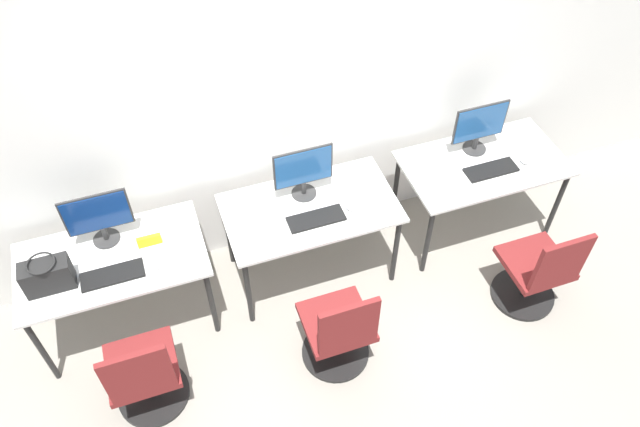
{
  "coord_description": "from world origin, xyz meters",
  "views": [
    {
      "loc": [
        -0.93,
        -2.5,
        3.99
      ],
      "look_at": [
        0.0,
        0.14,
        0.88
      ],
      "focal_mm": 35.0,
      "sensor_mm": 36.0,
      "label": 1
    }
  ],
  "objects_px": {
    "office_chair_left": "(145,377)",
    "office_chair_center": "(339,333)",
    "mouse_left": "(157,264)",
    "monitor_center": "(303,171)",
    "mouse_center": "(350,206)",
    "mouse_right": "(524,160)",
    "handbag": "(47,275)",
    "monitor_left": "(98,217)",
    "office_chair_right": "(537,273)",
    "keyboard_right": "(491,170)",
    "keyboard_center": "(316,219)",
    "monitor_right": "(479,126)",
    "keyboard_left": "(113,275)"
  },
  "relations": [
    {
      "from": "mouse_center",
      "to": "office_chair_right",
      "type": "height_order",
      "value": "office_chair_right"
    },
    {
      "from": "monitor_right",
      "to": "keyboard_right",
      "type": "height_order",
      "value": "monitor_right"
    },
    {
      "from": "office_chair_left",
      "to": "monitor_right",
      "type": "distance_m",
      "value": 2.95
    },
    {
      "from": "mouse_right",
      "to": "handbag",
      "type": "height_order",
      "value": "handbag"
    },
    {
      "from": "monitor_right",
      "to": "office_chair_right",
      "type": "bearing_deg",
      "value": -87.06
    },
    {
      "from": "mouse_right",
      "to": "handbag",
      "type": "xyz_separation_m",
      "value": [
        -3.45,
        -0.01,
        0.1
      ]
    },
    {
      "from": "office_chair_left",
      "to": "office_chair_center",
      "type": "bearing_deg",
      "value": -4.78
    },
    {
      "from": "keyboard_left",
      "to": "office_chair_center",
      "type": "height_order",
      "value": "office_chair_center"
    },
    {
      "from": "keyboard_center",
      "to": "mouse_center",
      "type": "xyz_separation_m",
      "value": [
        0.26,
        0.03,
        0.01
      ]
    },
    {
      "from": "keyboard_center",
      "to": "mouse_center",
      "type": "relative_size",
      "value": 4.47
    },
    {
      "from": "mouse_left",
      "to": "keyboard_center",
      "type": "bearing_deg",
      "value": 1.82
    },
    {
      "from": "mouse_left",
      "to": "mouse_center",
      "type": "bearing_deg",
      "value": 2.58
    },
    {
      "from": "mouse_right",
      "to": "office_chair_right",
      "type": "height_order",
      "value": "office_chair_right"
    },
    {
      "from": "office_chair_left",
      "to": "keyboard_right",
      "type": "distance_m",
      "value": 2.85
    },
    {
      "from": "office_chair_left",
      "to": "office_chair_right",
      "type": "xyz_separation_m",
      "value": [
        2.8,
        -0.12,
        0.0
      ]
    },
    {
      "from": "mouse_center",
      "to": "mouse_left",
      "type": "bearing_deg",
      "value": -177.42
    },
    {
      "from": "keyboard_left",
      "to": "office_chair_right",
      "type": "bearing_deg",
      "value": -13.46
    },
    {
      "from": "office_chair_right",
      "to": "mouse_center",
      "type": "bearing_deg",
      "value": 148.43
    },
    {
      "from": "mouse_left",
      "to": "keyboard_right",
      "type": "xyz_separation_m",
      "value": [
        2.51,
        0.06,
        -0.01
      ]
    },
    {
      "from": "keyboard_right",
      "to": "mouse_right",
      "type": "bearing_deg",
      "value": 0.14
    },
    {
      "from": "monitor_right",
      "to": "monitor_center",
      "type": "bearing_deg",
      "value": -179.3
    },
    {
      "from": "keyboard_left",
      "to": "monitor_center",
      "type": "height_order",
      "value": "monitor_center"
    },
    {
      "from": "monitor_left",
      "to": "keyboard_right",
      "type": "distance_m",
      "value": 2.82
    },
    {
      "from": "office_chair_center",
      "to": "handbag",
      "type": "height_order",
      "value": "handbag"
    },
    {
      "from": "mouse_left",
      "to": "mouse_center",
      "type": "xyz_separation_m",
      "value": [
        1.37,
        0.06,
        0.0
      ]
    },
    {
      "from": "monitor_center",
      "to": "keyboard_center",
      "type": "relative_size",
      "value": 1.07
    },
    {
      "from": "monitor_left",
      "to": "monitor_center",
      "type": "distance_m",
      "value": 1.4
    },
    {
      "from": "monitor_right",
      "to": "mouse_left",
      "type": "bearing_deg",
      "value": -172.71
    },
    {
      "from": "monitor_right",
      "to": "keyboard_right",
      "type": "xyz_separation_m",
      "value": [
        0.0,
        -0.26,
        -0.22
      ]
    },
    {
      "from": "office_chair_center",
      "to": "office_chair_right",
      "type": "height_order",
      "value": "same"
    },
    {
      "from": "mouse_center",
      "to": "handbag",
      "type": "xyz_separation_m",
      "value": [
        -2.03,
        -0.0,
        0.1
      ]
    },
    {
      "from": "office_chair_right",
      "to": "keyboard_right",
      "type": "bearing_deg",
      "value": 93.98
    },
    {
      "from": "monitor_center",
      "to": "keyboard_center",
      "type": "bearing_deg",
      "value": -90.0
    },
    {
      "from": "keyboard_right",
      "to": "monitor_center",
      "type": "bearing_deg",
      "value": 170.19
    },
    {
      "from": "monitor_center",
      "to": "keyboard_right",
      "type": "height_order",
      "value": "monitor_center"
    },
    {
      "from": "mouse_left",
      "to": "handbag",
      "type": "distance_m",
      "value": 0.66
    },
    {
      "from": "office_chair_left",
      "to": "office_chair_right",
      "type": "distance_m",
      "value": 2.81
    },
    {
      "from": "monitor_left",
      "to": "mouse_left",
      "type": "bearing_deg",
      "value": -50.21
    },
    {
      "from": "mouse_left",
      "to": "mouse_center",
      "type": "relative_size",
      "value": 1.0
    },
    {
      "from": "monitor_right",
      "to": "office_chair_right",
      "type": "relative_size",
      "value": 0.49
    },
    {
      "from": "keyboard_left",
      "to": "keyboard_right",
      "type": "bearing_deg",
      "value": 1.03
    },
    {
      "from": "keyboard_left",
      "to": "office_chair_left",
      "type": "distance_m",
      "value": 0.69
    },
    {
      "from": "mouse_left",
      "to": "monitor_center",
      "type": "distance_m",
      "value": 1.17
    },
    {
      "from": "office_chair_left",
      "to": "mouse_right",
      "type": "distance_m",
      "value": 3.13
    },
    {
      "from": "keyboard_center",
      "to": "monitor_right",
      "type": "relative_size",
      "value": 0.93
    },
    {
      "from": "keyboard_left",
      "to": "monitor_center",
      "type": "bearing_deg",
      "value": 11.79
    },
    {
      "from": "keyboard_left",
      "to": "monitor_right",
      "type": "bearing_deg",
      "value": 6.3
    },
    {
      "from": "monitor_right",
      "to": "monitor_left",
      "type": "bearing_deg",
      "value": 179.6
    },
    {
      "from": "monitor_left",
      "to": "mouse_left",
      "type": "relative_size",
      "value": 4.78
    },
    {
      "from": "monitor_left",
      "to": "office_chair_center",
      "type": "distance_m",
      "value": 1.76
    }
  ]
}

